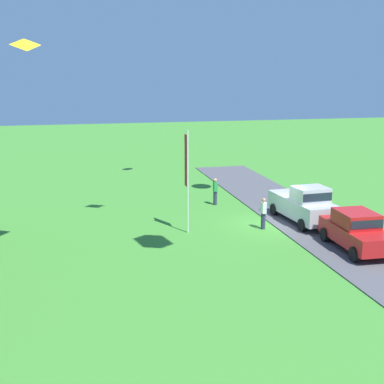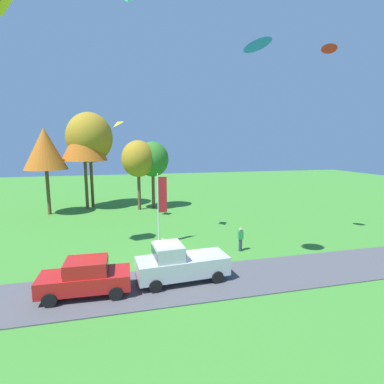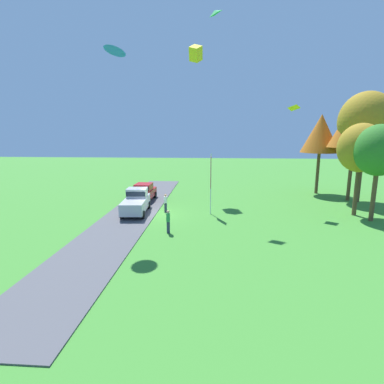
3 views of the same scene
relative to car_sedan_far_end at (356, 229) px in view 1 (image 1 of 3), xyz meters
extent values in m
plane|color=#3D842D|center=(4.89, 2.16, -1.04)|extent=(120.00, 120.00, 0.00)
cube|color=#4C4C51|center=(4.89, 0.04, -1.01)|extent=(36.00, 4.40, 0.06)
cube|color=red|center=(-0.03, 0.00, -0.24)|extent=(4.45, 1.93, 0.80)
cube|color=red|center=(0.07, 0.00, 0.51)|extent=(2.05, 1.70, 0.70)
cube|color=#19232D|center=(0.07, 0.00, 0.51)|extent=(2.09, 1.67, 0.38)
cylinder|color=black|center=(-1.51, 0.90, -0.64)|extent=(0.69, 0.26, 0.68)
cylinder|color=black|center=(1.44, -0.90, -0.64)|extent=(0.69, 0.26, 0.68)
cylinder|color=black|center=(1.49, 0.81, -0.64)|extent=(0.69, 0.26, 0.68)
cube|color=#B7B7BC|center=(5.02, 0.41, -0.14)|extent=(5.12, 2.24, 1.00)
cube|color=#B7B7BC|center=(4.22, 0.36, 0.76)|extent=(1.62, 1.86, 0.80)
cube|color=#19232D|center=(4.22, 0.36, 0.76)|extent=(1.65, 1.83, 0.44)
cylinder|color=black|center=(3.39, -0.61, -0.64)|extent=(0.70, 0.29, 0.68)
cylinder|color=black|center=(3.26, 1.20, -0.64)|extent=(0.70, 0.29, 0.68)
cylinder|color=black|center=(6.78, -0.37, -0.64)|extent=(0.70, 0.29, 0.68)
cylinder|color=black|center=(6.65, 1.43, -0.64)|extent=(0.70, 0.29, 0.68)
cylinder|color=#2D334C|center=(10.02, 4.08, -0.60)|extent=(0.24, 0.24, 0.88)
cube|color=#2D8E47|center=(10.02, 4.08, 0.14)|extent=(0.36, 0.22, 0.60)
sphere|color=tan|center=(10.02, 4.08, 0.56)|extent=(0.22, 0.22, 0.22)
cylinder|color=#2D334C|center=(4.33, 2.99, -0.60)|extent=(0.24, 0.24, 0.88)
cube|color=white|center=(4.33, 2.99, 0.14)|extent=(0.36, 0.22, 0.60)
sphere|color=#9E7051|center=(4.33, 2.99, 0.56)|extent=(0.22, 0.22, 0.22)
cylinder|color=silver|center=(4.60, 7.08, 1.66)|extent=(0.08, 0.08, 5.41)
cube|color=red|center=(4.95, 7.08, 2.75)|extent=(0.64, 0.04, 2.71)
pyramid|color=yellow|center=(1.89, 14.50, 8.43)|extent=(0.97, 1.05, 0.61)
camera|label=1|loc=(-21.70, 13.05, 7.32)|focal=50.00mm
camera|label=2|loc=(1.73, -14.90, 6.48)|focal=28.00mm
camera|label=3|loc=(30.64, 7.22, 6.16)|focal=28.00mm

